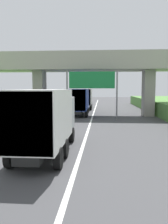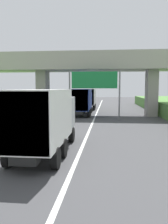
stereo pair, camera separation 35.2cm
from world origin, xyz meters
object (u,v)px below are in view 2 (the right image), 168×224
Objects in this scene: truck_silver at (45,118)px; overhead_highway_sign at (94,83)px; truck_blue at (82,101)px; truck_green at (88,98)px; construction_barrel_5 at (20,122)px.

overhead_highway_sign is at bearing 82.81° from truck_silver.
overhead_highway_sign is 4.52m from truck_blue.
truck_green is 1.00× the size of truck_blue.
truck_green is 8.11× the size of construction_barrel_5.
truck_silver is 9.63m from construction_barrel_5.
overhead_highway_sign reaches higher than truck_green.
truck_silver is 1.00× the size of truck_blue.
truck_green and truck_blue have the same top height.
truck_silver reaches higher than construction_barrel_5.
truck_green and truck_silver have the same top height.
truck_blue is at bearing 90.03° from truck_silver.
truck_blue is (-1.81, 3.53, -2.16)m from overhead_highway_sign.
construction_barrel_5 is (-4.78, -18.61, -1.47)m from truck_green.
truck_blue is 8.11× the size of construction_barrel_5.
truck_green is at bearing 97.66° from overhead_highway_sign.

